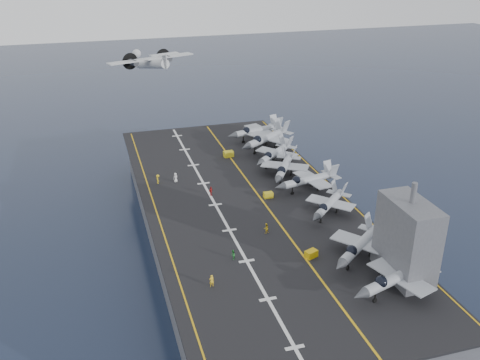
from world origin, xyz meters
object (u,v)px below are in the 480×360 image
object	(u,v)px
island_superstructure	(408,231)
transport_plane	(152,64)
fighter_jet_0	(397,277)
tow_cart_a	(311,254)

from	to	relation	value
island_superstructure	transport_plane	xyz separation A→B (m)	(-23.56, 90.91, 6.57)
island_superstructure	fighter_jet_0	bearing A→B (deg)	-132.93
island_superstructure	fighter_jet_0	distance (m)	6.85
fighter_jet_0	tow_cart_a	size ratio (longest dim) A/B	7.65
fighter_jet_0	tow_cart_a	world-z (taller)	fighter_jet_0
island_superstructure	fighter_jet_0	size ratio (longest dim) A/B	0.88
island_superstructure	transport_plane	size ratio (longest dim) A/B	0.51
island_superstructure	fighter_jet_0	xyz separation A→B (m)	(-3.23, -3.47, -4.95)
island_superstructure	transport_plane	bearing A→B (deg)	104.53
fighter_jet_0	tow_cart_a	bearing A→B (deg)	123.42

